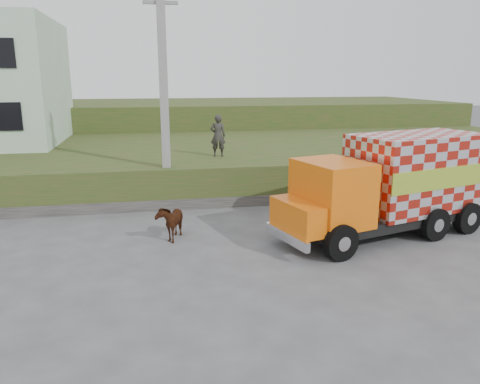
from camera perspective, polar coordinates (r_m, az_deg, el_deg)
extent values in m
plane|color=#474749|center=(13.54, -3.70, -6.65)|extent=(120.00, 120.00, 0.00)
cube|color=#254818|center=(22.99, -6.87, 3.76)|extent=(40.00, 12.00, 1.50)
cube|color=#254818|center=(34.78, -8.35, 8.36)|extent=(40.00, 12.00, 3.00)
cube|color=#595651|center=(17.40, -12.01, -1.57)|extent=(16.00, 0.50, 0.40)
cube|color=gray|center=(17.22, -9.25, 11.22)|extent=(0.30, 0.30, 8.00)
cube|color=gray|center=(17.38, -9.68, 21.82)|extent=(1.20, 0.12, 0.12)
cube|color=black|center=(15.05, 17.47, -2.83)|extent=(6.40, 3.57, 0.31)
cube|color=#D95C0B|center=(13.41, 11.15, -0.07)|extent=(2.12, 2.42, 1.79)
cube|color=#D95C0B|center=(12.96, 7.43, -2.87)|extent=(1.38, 2.05, 0.81)
cube|color=silver|center=(15.51, 20.68, 2.34)|extent=(4.55, 3.20, 2.33)
cube|color=yellow|center=(14.81, 23.76, 1.55)|extent=(3.97, 1.17, 0.63)
cube|color=yellow|center=(16.25, 17.88, 3.06)|extent=(3.97, 1.17, 0.63)
cube|color=silver|center=(12.89, 5.70, -5.43)|extent=(0.70, 2.02, 0.27)
cylinder|color=black|center=(12.68, 12.16, -6.01)|extent=(1.03, 0.57, 0.99)
cylinder|color=black|center=(14.25, 6.99, -3.58)|extent=(1.03, 0.57, 0.99)
cylinder|color=black|center=(15.04, 22.63, -3.63)|extent=(1.03, 0.57, 0.99)
cylinder|color=black|center=(16.38, 17.22, -1.80)|extent=(1.03, 0.57, 0.99)
cylinder|color=black|center=(16.13, 25.98, -2.84)|extent=(1.03, 0.57, 0.99)
cylinder|color=black|center=(17.39, 20.64, -1.18)|extent=(1.03, 0.57, 0.99)
imported|color=#32190C|center=(14.16, -8.45, -3.49)|extent=(0.97, 1.43, 1.10)
imported|color=#292725|center=(19.58, -2.71, 6.88)|extent=(0.69, 0.51, 1.73)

